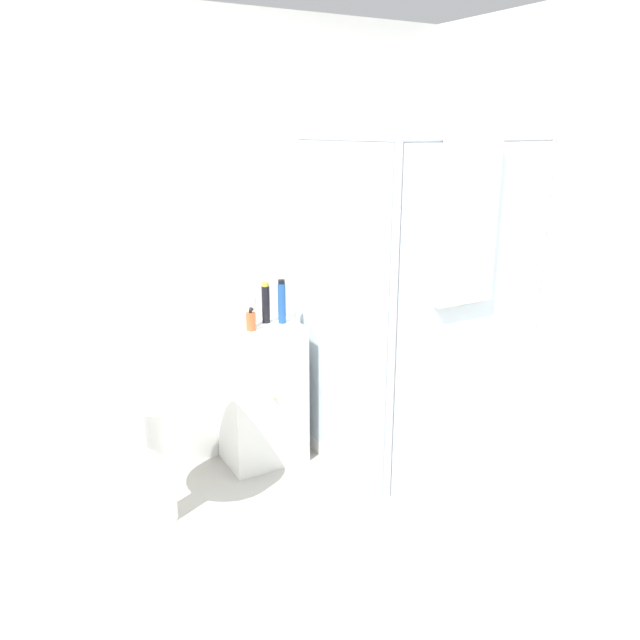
{
  "coord_description": "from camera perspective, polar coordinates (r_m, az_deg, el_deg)",
  "views": [
    {
      "loc": [
        -0.97,
        -1.57,
        1.89
      ],
      "look_at": [
        0.53,
        1.09,
        0.96
      ],
      "focal_mm": 35.0,
      "sensor_mm": 36.0,
      "label": 1
    }
  ],
  "objects": [
    {
      "name": "lotion_bottle_white",
      "position": [
        3.5,
        -6.18,
        0.73
      ],
      "size": [
        0.04,
        0.05,
        0.19
      ],
      "color": "beige",
      "rests_on": "vanity_cabinet"
    },
    {
      "name": "vanity_cabinet",
      "position": [
        3.66,
        -5.3,
        -6.81
      ],
      "size": [
        0.45,
        0.34,
        0.83
      ],
      "color": "silver",
      "rests_on": "ground_plane"
    },
    {
      "name": "shower_enclosure",
      "position": [
        3.66,
        8.05,
        -5.88
      ],
      "size": [
        0.99,
        1.02,
        1.87
      ],
      "color": "white",
      "rests_on": "ground_plane"
    },
    {
      "name": "shampoo_bottle_tall_black",
      "position": [
        3.55,
        -4.98,
        1.55
      ],
      "size": [
        0.05,
        0.05,
        0.24
      ],
      "color": "black",
      "rests_on": "vanity_cabinet"
    },
    {
      "name": "sink",
      "position": [
        3.09,
        -14.81,
        -6.86
      ],
      "size": [
        0.5,
        0.5,
        0.97
      ],
      "color": "white",
      "rests_on": "ground_plane"
    },
    {
      "name": "soap_dispenser",
      "position": [
        3.44,
        -6.35,
        -0.11
      ],
      "size": [
        0.05,
        0.05,
        0.13
      ],
      "color": "#E5562D",
      "rests_on": "vanity_cabinet"
    },
    {
      "name": "shampoo_bottle_blue",
      "position": [
        3.54,
        -3.51,
        1.65
      ],
      "size": [
        0.04,
        0.04,
        0.25
      ],
      "color": "#1E4C93",
      "rests_on": "vanity_cabinet"
    },
    {
      "name": "wall_back",
      "position": [
        3.47,
        -12.69,
        5.95
      ],
      "size": [
        6.4,
        0.06,
        2.5
      ],
      "primitive_type": "cube",
      "color": "white",
      "rests_on": "ground_plane"
    }
  ]
}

